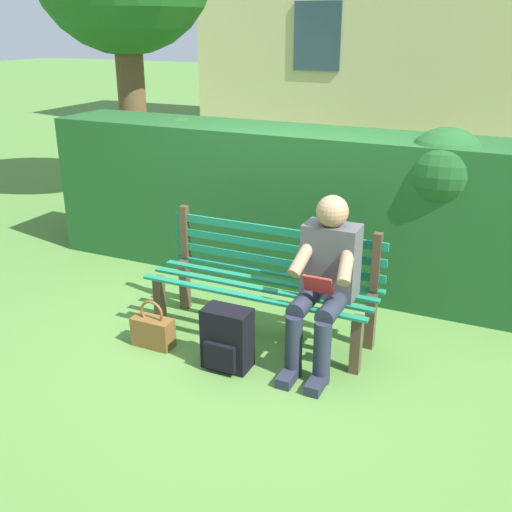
{
  "coord_description": "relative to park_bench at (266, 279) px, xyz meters",
  "views": [
    {
      "loc": [
        -1.65,
        3.66,
        2.23
      ],
      "look_at": [
        0.0,
        0.1,
        0.7
      ],
      "focal_mm": 41.73,
      "sensor_mm": 36.0,
      "label": 1
    }
  ],
  "objects": [
    {
      "name": "park_bench",
      "position": [
        0.0,
        0.0,
        0.0
      ],
      "size": [
        1.73,
        0.53,
        0.88
      ],
      "color": "#4C3828",
      "rests_on": "ground"
    },
    {
      "name": "backpack",
      "position": [
        0.04,
        0.57,
        -0.23
      ],
      "size": [
        0.33,
        0.27,
        0.44
      ],
      "color": "black",
      "rests_on": "ground"
    },
    {
      "name": "hedge_backdrop",
      "position": [
        0.29,
        -1.15,
        0.28
      ],
      "size": [
        4.61,
        0.81,
        1.5
      ],
      "color": "#1E5123",
      "rests_on": "ground"
    },
    {
      "name": "person_seated",
      "position": [
        -0.52,
        0.18,
        0.18
      ],
      "size": [
        0.44,
        0.73,
        1.18
      ],
      "color": "#4C4C51",
      "rests_on": "ground"
    },
    {
      "name": "ground",
      "position": [
        0.0,
        0.08,
        -0.45
      ],
      "size": [
        60.0,
        60.0,
        0.0
      ],
      "primitive_type": "plane",
      "color": "#517F38"
    },
    {
      "name": "handbag",
      "position": [
        0.67,
        0.54,
        -0.32
      ],
      "size": [
        0.31,
        0.14,
        0.37
      ],
      "color": "brown",
      "rests_on": "ground"
    }
  ]
}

